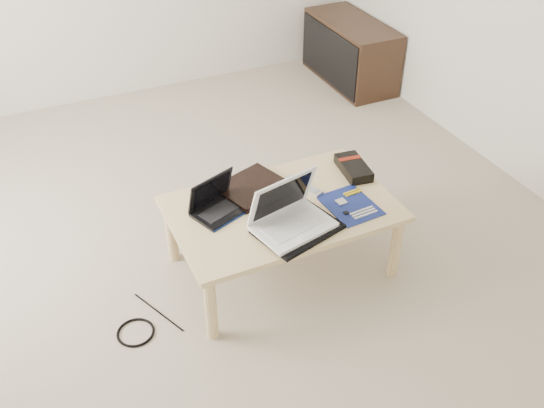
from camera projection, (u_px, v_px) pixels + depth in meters
name	position (u px, v px, depth m)	size (l,w,h in m)	color
ground	(208.00, 238.00, 3.43)	(4.00, 4.00, 0.00)	#AEA18D
coffee_table	(282.00, 214.00, 3.03)	(1.10, 0.70, 0.40)	beige
media_cabinet	(350.00, 52.00, 4.93)	(0.41, 0.90, 0.50)	#382317
book	(252.00, 187.00, 3.10)	(0.39, 0.36, 0.03)	black
netbook	(218.00, 204.00, 2.95)	(0.31, 0.27, 0.19)	black
tablet	(273.00, 204.00, 3.00)	(0.28, 0.23, 0.01)	black
remote	(303.00, 186.00, 3.12)	(0.13, 0.23, 0.02)	silver
neoprene_sleeve	(298.00, 229.00, 2.84)	(0.37, 0.27, 0.02)	black
white_laptop	(290.00, 216.00, 2.82)	(0.40, 0.33, 0.25)	white
motherboard	(351.00, 205.00, 3.00)	(0.25, 0.30, 0.01)	navy
gpu_box	(353.00, 168.00, 3.23)	(0.16, 0.26, 0.06)	black
cable_coil	(255.00, 207.00, 2.99)	(0.09, 0.09, 0.01)	black
floor_cable_coil	(136.00, 332.00, 2.86)	(0.18, 0.18, 0.01)	black
floor_cable_trail	(158.00, 312.00, 2.97)	(0.01, 0.01, 0.36)	black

